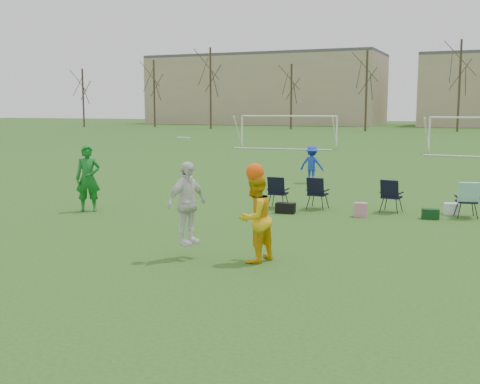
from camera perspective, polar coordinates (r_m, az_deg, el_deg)
The scene contains 7 objects.
ground at distance 10.63m, azimuth -1.91°, elevation -8.58°, with size 260.00×260.00×0.00m, color #2C4F18.
fielder_green_near at distance 18.16m, azimuth -14.21°, elevation 1.26°, with size 0.71×0.47×1.96m, color #136C21.
fielder_blue at distance 24.57m, azimuth 6.82°, elevation 2.63°, with size 0.97×0.56×1.51m, color #183AB8.
center_contest at distance 11.91m, azimuth -1.18°, elevation -1.81°, with size 2.16×1.32×2.47m.
sideline_setup at distance 17.67m, azimuth 18.03°, elevation -0.50°, with size 9.14×2.09×1.83m.
goal_left at distance 45.56m, azimuth 4.61°, elevation 6.60°, with size 7.39×0.76×2.46m.
tree_line at distance 79.22m, azimuth 20.17°, elevation 9.02°, with size 110.28×3.28×11.40m.
Camera 1 is at (4.28, -9.25, 3.04)m, focal length 45.00 mm.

